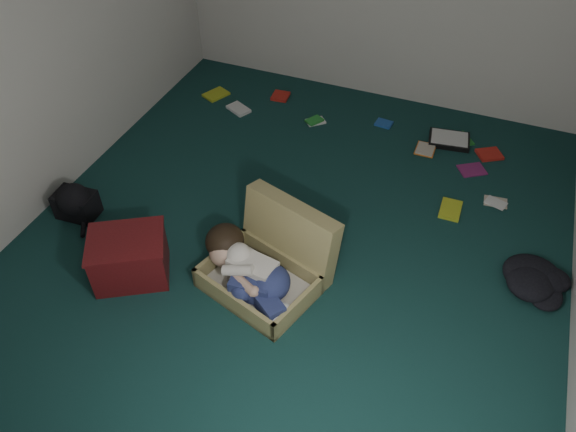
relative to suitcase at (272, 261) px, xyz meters
The scene contains 10 objects.
floor 0.47m from the suitcase, 89.19° to the left, with size 4.50×4.50×0.00m, color #133734.
wall_front 2.14m from the suitcase, 89.80° to the right, with size 4.50×4.50×0.00m, color silver.
wall_left 2.34m from the suitcase, 167.62° to the left, with size 4.50×4.50×0.00m, color silver.
suitcase is the anchor object (origin of this frame).
person 0.20m from the suitcase, 123.04° to the right, with size 0.75×0.56×0.34m.
maroon_bin 1.00m from the suitcase, 159.55° to the right, with size 0.66×0.62×0.36m.
backpack 1.69m from the suitcase, behind, with size 0.39×0.31×0.23m, color black, non-canonical shape.
clothing_pile 1.80m from the suitcase, 18.19° to the left, with size 0.49×0.40×0.15m, color black, non-canonical shape.
paper_tray 2.30m from the suitcase, 67.19° to the left, with size 0.40×0.32×0.05m.
book_scatter 1.92m from the suitcase, 81.87° to the left, with size 3.07×1.31×0.02m.
Camera 1 is at (1.07, -2.83, 3.10)m, focal length 35.00 mm.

